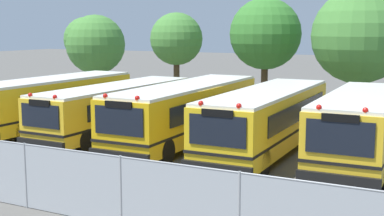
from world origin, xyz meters
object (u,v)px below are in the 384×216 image
(school_bus_0, at_px, (56,100))
(tree_2, at_px, (263,35))
(school_bus_4, at_px, (361,125))
(tree_3, at_px, (362,37))
(school_bus_2, at_px, (187,111))
(school_bus_3, at_px, (267,118))
(tree_0, at_px, (93,43))
(school_bus_1, at_px, (117,107))
(tree_1, at_px, (178,39))

(school_bus_0, height_order, tree_2, tree_2)
(school_bus_4, xyz_separation_m, tree_3, (-1.70, 9.30, 3.14))
(school_bus_2, xyz_separation_m, school_bus_4, (7.59, -0.26, 0.01))
(school_bus_2, distance_m, tree_2, 11.08)
(school_bus_0, relative_size, school_bus_3, 0.94)
(tree_0, xyz_separation_m, tree_3, (18.70, -0.92, 0.58))
(school_bus_0, xyz_separation_m, school_bus_2, (7.56, 0.01, 0.01))
(school_bus_0, bearing_deg, tree_3, -144.46)
(school_bus_1, xyz_separation_m, school_bus_3, (7.60, -0.15, 0.09))
(school_bus_3, height_order, tree_2, tree_2)
(tree_3, bearing_deg, tree_1, 176.69)
(school_bus_0, distance_m, tree_3, 16.52)
(school_bus_0, relative_size, tree_1, 1.61)
(tree_0, bearing_deg, tree_1, -2.02)
(school_bus_4, relative_size, tree_2, 1.35)
(school_bus_4, bearing_deg, tree_1, -38.28)
(school_bus_0, distance_m, school_bus_1, 3.81)
(school_bus_3, bearing_deg, tree_1, -46.53)
(tree_1, bearing_deg, tree_0, 177.98)
(school_bus_3, xyz_separation_m, tree_1, (-9.62, 9.92, 2.95))
(school_bus_1, bearing_deg, tree_0, -46.88)
(school_bus_1, bearing_deg, school_bus_3, 179.88)
(tree_0, relative_size, tree_3, 0.83)
(school_bus_2, bearing_deg, school_bus_1, 0.20)
(tree_1, bearing_deg, school_bus_3, -45.87)
(school_bus_3, relative_size, school_bus_4, 1.12)
(tree_1, relative_size, tree_2, 0.88)
(school_bus_2, height_order, school_bus_4, school_bus_4)
(school_bus_1, xyz_separation_m, tree_3, (9.64, 9.10, 3.26))
(tree_2, bearing_deg, school_bus_2, -88.76)
(school_bus_3, distance_m, school_bus_4, 3.74)
(school_bus_1, height_order, tree_1, tree_1)
(tree_2, bearing_deg, school_bus_4, -54.22)
(tree_0, height_order, tree_3, tree_3)
(tree_1, bearing_deg, school_bus_4, -36.74)
(school_bus_1, relative_size, school_bus_4, 1.11)
(school_bus_0, relative_size, tree_3, 1.36)
(tree_0, bearing_deg, tree_3, -2.83)
(tree_2, bearing_deg, school_bus_1, -108.30)
(tree_0, bearing_deg, tree_2, 2.85)
(school_bus_3, height_order, tree_1, tree_1)
(school_bus_1, relative_size, tree_3, 1.44)
(school_bus_4, height_order, tree_0, tree_0)
(school_bus_4, bearing_deg, school_bus_0, -2.45)
(school_bus_1, relative_size, tree_2, 1.50)
(school_bus_4, distance_m, tree_2, 13.76)
(school_bus_2, xyz_separation_m, tree_2, (-0.23, 10.60, 3.24))
(school_bus_4, xyz_separation_m, tree_2, (-7.82, 10.85, 3.22))
(tree_3, bearing_deg, school_bus_4, -79.62)
(school_bus_4, height_order, tree_2, tree_2)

